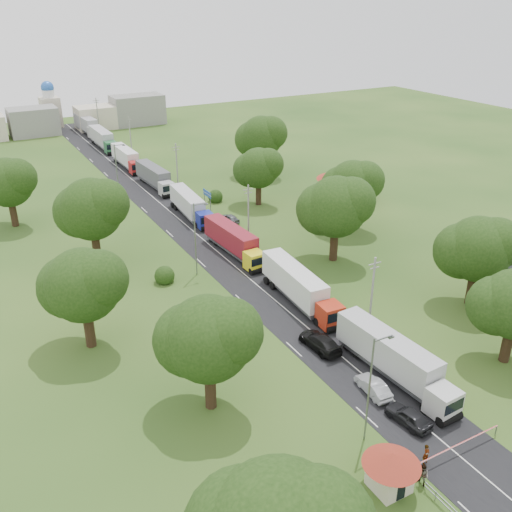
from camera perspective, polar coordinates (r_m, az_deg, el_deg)
ground at (r=66.58m, az=3.66°, el=-5.91°), size 260.00×260.00×0.00m
road at (r=82.15m, az=-3.80°, el=0.37°), size 8.00×200.00×0.04m
boom_barrier at (r=50.21m, az=18.48°, el=-18.04°), size 9.22×0.35×1.18m
guard_booth at (r=46.07m, az=13.36°, el=-19.78°), size 4.40×4.40×3.45m
info_sign at (r=95.74m, az=-4.90°, el=5.90°), size 0.12×3.10×4.10m
pole_1 at (r=62.36m, az=11.52°, el=-3.74°), size 1.60×0.24×9.00m
pole_2 at (r=83.44m, az=-0.76°, el=4.30°), size 1.60×0.24×9.00m
pole_3 at (r=107.72m, az=-7.91°, el=8.86°), size 1.60×0.24×9.00m
pole_4 at (r=133.47m, az=-12.45°, el=11.64°), size 1.60×0.24×9.00m
pole_5 at (r=159.97m, az=-15.56°, el=13.47°), size 1.60×0.24×9.00m
lamp_0 at (r=47.58m, az=11.45°, el=-12.49°), size 2.03×0.22×10.00m
lamp_1 at (r=73.77m, az=-6.00°, el=2.04°), size 2.03×0.22×10.00m
lamp_2 at (r=105.21m, az=-13.69°, el=8.49°), size 2.03×0.22×10.00m
tree_3 at (r=70.38m, az=21.26°, el=0.71°), size 8.80×8.80×11.07m
tree_4 at (r=77.58m, az=7.94°, el=4.93°), size 9.60×9.60×12.05m
tree_5 at (r=89.00m, az=9.58°, el=7.02°), size 8.80×8.80×11.07m
tree_6 at (r=98.95m, az=0.21°, el=8.81°), size 8.00×8.00×10.10m
tree_7 at (r=115.58m, az=0.49°, el=11.82°), size 9.60×9.60×12.05m
tree_10 at (r=49.33m, az=-4.88°, el=-8.15°), size 8.80×8.80×11.07m
tree_11 at (r=60.17m, az=-16.96°, el=-2.75°), size 8.80×8.80×11.07m
tree_12 at (r=79.11m, az=-16.17°, el=4.56°), size 9.60×9.60×12.05m
tree_13 at (r=97.11m, az=-23.61°, el=6.78°), size 8.80×8.80×11.07m
house_cream at (r=103.67m, az=8.95°, el=7.56°), size 10.08×10.08×5.80m
distant_town at (r=163.97m, az=-17.62°, el=13.06°), size 52.00×8.00×8.00m
church at (r=170.55m, az=-19.88°, el=13.83°), size 5.00×5.00×12.30m
truck_0 at (r=56.92m, az=13.64°, el=-9.94°), size 3.25×15.01×4.15m
truck_1 at (r=68.15m, az=4.28°, el=-3.02°), size 3.32×15.09×4.17m
truck_2 at (r=80.62m, az=-2.24°, el=1.53°), size 3.08×14.21×3.93m
truck_3 at (r=95.08m, az=-6.66°, el=5.09°), size 3.20×14.19×3.92m
truck_4 at (r=110.96m, az=-10.09°, el=7.80°), size 3.06×14.31×3.95m
truck_5 at (r=125.61m, az=-12.83°, el=9.56°), size 2.59×14.23×3.94m
truck_6 at (r=143.24m, az=-15.08°, el=11.26°), size 2.69×15.36×4.26m
truck_7 at (r=159.71m, az=-16.56°, el=12.46°), size 3.48×15.69×4.33m
car_lane_front at (r=52.80m, az=15.00°, el=-15.25°), size 2.32×4.59×1.50m
car_lane_mid at (r=55.42m, az=11.64°, el=-12.70°), size 1.89×4.43×1.42m
car_lane_rear at (r=60.62m, az=6.42°, el=-8.53°), size 2.56×5.67×1.61m
car_verge_near at (r=75.93m, az=3.33°, el=-1.11°), size 3.06×5.88×1.58m
car_verge_far at (r=92.66m, az=-2.66°, el=3.78°), size 2.17×4.20×1.37m
pedestrian_near at (r=49.47m, az=16.65°, el=-18.49°), size 0.76×0.61×1.80m
pedestrian_booth at (r=47.73m, az=16.34°, el=-20.32°), size 0.84×1.01×1.89m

